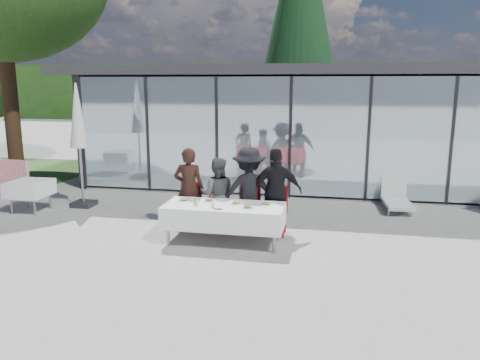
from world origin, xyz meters
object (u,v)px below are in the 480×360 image
at_px(diner_chair_c, 249,206).
at_px(diner_chair_d, 276,208).
at_px(folded_eyeglasses, 218,209).
at_px(diner_d, 276,192).
at_px(market_umbrella, 78,125).
at_px(diner_c, 249,191).
at_px(plate_c, 236,203).
at_px(conifer_tree, 300,10).
at_px(plate_a, 184,200).
at_px(dining_table, 224,216).
at_px(juice_bottle, 196,202).
at_px(plate_d, 267,204).
at_px(diner_a, 189,189).
at_px(diner_chair_b, 218,205).
at_px(plate_extra, 248,207).
at_px(plate_b, 209,200).
at_px(diner_b, 217,195).
at_px(diner_chair_a, 190,203).
at_px(lounger, 396,198).
at_px(spare_table_left, 30,189).

height_order(diner_chair_c, diner_chair_d, same).
bearing_deg(diner_chair_d, folded_eyeglasses, -130.34).
relative_size(diner_d, market_umbrella, 0.58).
xyz_separation_m(diner_c, plate_c, (-0.13, -0.63, -0.10)).
relative_size(diner_chair_d, conifer_tree, 0.09).
distance_m(diner_d, diner_chair_d, 0.34).
relative_size(plate_a, conifer_tree, 0.02).
distance_m(dining_table, diner_d, 1.19).
bearing_deg(juice_bottle, plate_d, 13.25).
bearing_deg(diner_a, plate_d, 155.87).
height_order(diner_chair_b, plate_d, diner_chair_b).
distance_m(diner_chair_d, plate_a, 1.86).
bearing_deg(juice_bottle, plate_extra, 0.68).
height_order(plate_b, plate_extra, same).
xyz_separation_m(diner_b, conifer_tree, (0.66, 11.98, 5.22)).
distance_m(diner_chair_a, lounger, 5.09).
xyz_separation_m(diner_chair_c, lounger, (3.18, 2.50, -0.28)).
relative_size(diner_d, folded_eyeglasses, 12.50).
bearing_deg(plate_b, spare_table_left, 167.06).
bearing_deg(plate_c, market_umbrella, 156.48).
relative_size(plate_extra, juice_bottle, 1.52).
distance_m(plate_b, spare_table_left, 4.78).
relative_size(plate_c, plate_extra, 1.00).
height_order(dining_table, diner_b, diner_b).
bearing_deg(plate_c, diner_d, 42.66).
height_order(diner_chair_d, plate_c, diner_chair_d).
bearing_deg(conifer_tree, plate_c, -90.61).
height_order(diner_chair_a, juice_bottle, diner_chair_a).
height_order(lounger, conifer_tree, conifer_tree).
relative_size(diner_chair_a, market_umbrella, 0.33).
bearing_deg(plate_a, diner_chair_a, 96.87).
distance_m(dining_table, spare_table_left, 5.16).
distance_m(dining_table, lounger, 4.80).
xyz_separation_m(plate_a, folded_eyeglasses, (0.80, -0.44, -0.02)).
bearing_deg(folded_eyeglasses, market_umbrella, 150.39).
bearing_deg(diner_a, plate_extra, 142.67).
height_order(diner_chair_a, plate_b, diner_chair_a).
bearing_deg(juice_bottle, market_umbrella, 149.11).
bearing_deg(conifer_tree, folded_eyeglasses, -91.68).
xyz_separation_m(plate_extra, market_umbrella, (-4.51, 2.10, 1.24)).
xyz_separation_m(diner_chair_b, diner_chair_d, (1.21, 0.00, 0.00)).
bearing_deg(diner_d, market_umbrella, -27.11).
height_order(juice_bottle, spare_table_left, juice_bottle).
height_order(diner_a, plate_a, diner_a).
bearing_deg(plate_c, spare_table_left, 167.35).
bearing_deg(spare_table_left, diner_chair_b, -6.13).
bearing_deg(lounger, conifer_tree, 108.55).
height_order(plate_extra, market_umbrella, market_umbrella).
xyz_separation_m(dining_table, diner_a, (-0.91, 0.71, 0.32)).
xyz_separation_m(diner_chair_b, spare_table_left, (-4.69, 0.50, 0.02)).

